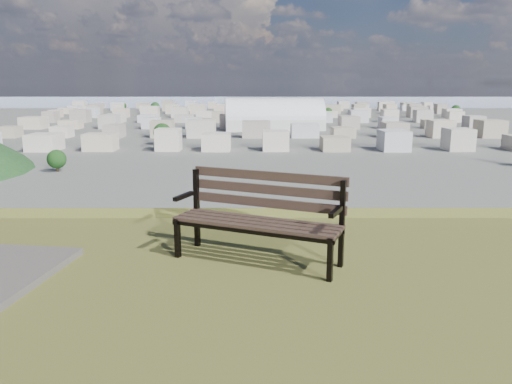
{
  "coord_description": "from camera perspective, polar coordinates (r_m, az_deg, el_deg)",
  "views": [
    {
      "loc": [
        1.16,
        -2.55,
        26.8
      ],
      "look_at": [
        1.18,
        4.29,
        25.3
      ],
      "focal_mm": 35.0,
      "sensor_mm": 36.0,
      "label": 1
    }
  ],
  "objects": [
    {
      "name": "city_trees",
      "position": [
        323.48,
        -5.1,
        8.39
      ],
      "size": [
        406.52,
        387.2,
        9.98
      ],
      "color": "#34281A",
      "rests_on": "ground"
    },
    {
      "name": "park_bench",
      "position": [
        5.1,
        0.5,
        -2.31
      ],
      "size": [
        1.78,
        1.19,
        0.9
      ],
      "rotation": [
        0.0,
        0.0,
        -0.41
      ],
      "color": "#402C24",
      "rests_on": "hilltop_mesa"
    },
    {
      "name": "city_blocks",
      "position": [
        397.68,
        -0.33,
        8.97
      ],
      "size": [
        395.0,
        361.0,
        7.0
      ],
      "color": "beige",
      "rests_on": "ground"
    },
    {
      "name": "far_hills",
      "position": [
        1406.85,
        -2.75,
        12.26
      ],
      "size": [
        2050.0,
        340.0,
        60.0
      ],
      "color": "#9DACC3",
      "rests_on": "ground"
    },
    {
      "name": "arena",
      "position": [
        296.37,
        2.05,
        8.23
      ],
      "size": [
        58.99,
        29.05,
        24.1
      ],
      "rotation": [
        0.0,
        0.0,
        0.09
      ],
      "color": "silver",
      "rests_on": "ground"
    },
    {
      "name": "bay_water",
      "position": [
        902.95,
        -0.23,
        10.63
      ],
      "size": [
        2400.0,
        700.0,
        0.12
      ],
      "primitive_type": "cube",
      "color": "gray",
      "rests_on": "ground"
    }
  ]
}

